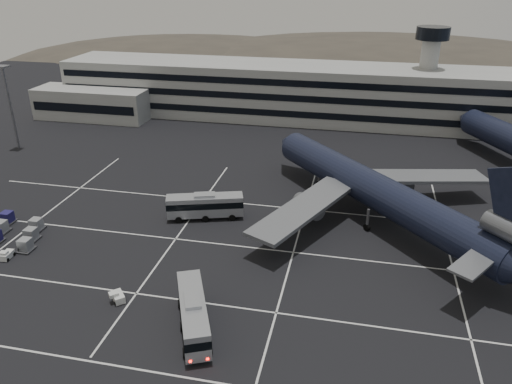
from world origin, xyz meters
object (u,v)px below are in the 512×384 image
uld_cluster (12,233)px  bus_near (193,312)px  trijet_main (379,192)px  bus_far (205,205)px  tug_a (7,255)px

uld_cluster → bus_near: bearing=-22.3°
bus_near → uld_cluster: 36.24m
trijet_main → bus_near: size_ratio=3.78×
bus_far → bus_near: bearing=177.1°
bus_near → tug_a: size_ratio=5.62×
trijet_main → bus_near: bearing=-164.6°
bus_far → uld_cluster: 29.42m
bus_far → tug_a: bearing=109.2°
bus_far → uld_cluster: bearing=97.7°
trijet_main → bus_far: bearing=148.3°
tug_a → uld_cluster: size_ratio=0.19×
trijet_main → bus_far: 27.81m
bus_near → uld_cluster: bus_near is taller
bus_near → uld_cluster: size_ratio=1.07×
bus_near → trijet_main: bearing=33.0°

